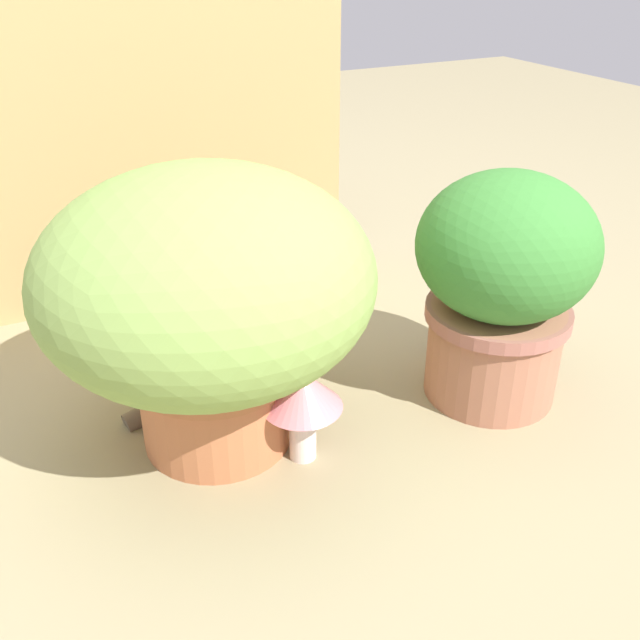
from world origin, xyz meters
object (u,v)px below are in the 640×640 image
leafy_planter (502,280)px  cat (248,339)px  mushroom_ornament_pink (302,396)px  grass_planter (207,292)px

leafy_planter → cat: leafy_planter is taller
cat → mushroom_ornament_pink: (0.01, -0.19, -0.00)m
grass_planter → cat: size_ratio=1.32×
cat → mushroom_ornament_pink: 0.19m
leafy_planter → mushroom_ornament_pink: size_ratio=2.55×
grass_planter → mushroom_ornament_pink: 0.22m
leafy_planter → cat: (-0.40, 0.18, -0.11)m
grass_planter → leafy_planter: 0.50m
mushroom_ornament_pink → cat: bearing=94.1°
leafy_planter → cat: bearing=155.9°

